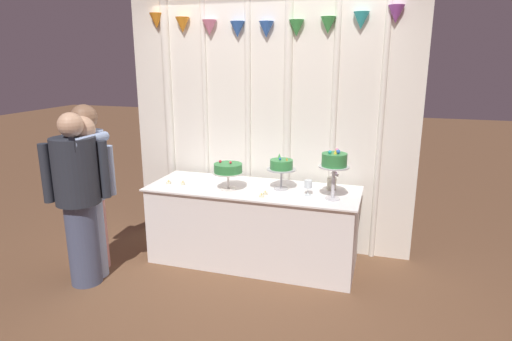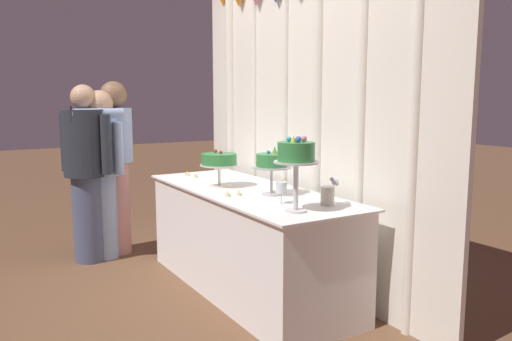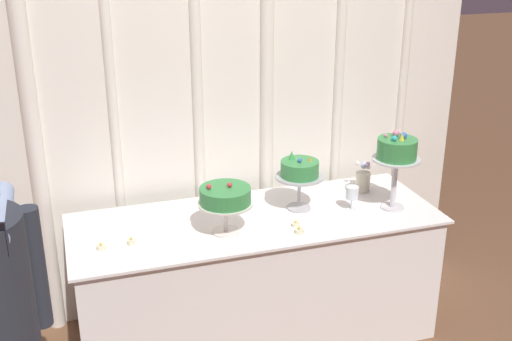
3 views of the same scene
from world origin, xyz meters
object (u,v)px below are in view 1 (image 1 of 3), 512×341
(tealight_near_left, at_px, (183,183))
(guest_girl_blue_dress, at_px, (90,179))
(cake_display_center, at_px, (281,166))
(tealight_near_right, at_px, (262,196))
(flower_vase, at_px, (332,182))
(tealight_far_left, at_px, (169,183))
(wine_glass, at_px, (308,185))
(tealight_far_right, at_px, (265,193))
(cake_display_leftmost, at_px, (228,169))
(cake_display_rightmost, at_px, (334,162))
(guest_man_dark_suit, at_px, (78,195))
(cake_table, at_px, (253,225))
(guest_man_pink_jacket, at_px, (88,191))

(tealight_near_left, height_order, guest_girl_blue_dress, guest_girl_blue_dress)
(cake_display_center, relative_size, tealight_near_right, 7.10)
(flower_vase, bearing_deg, tealight_far_left, -170.02)
(wine_glass, bearing_deg, guest_girl_blue_dress, -165.43)
(tealight_far_left, height_order, tealight_far_right, same)
(cake_display_center, bearing_deg, tealight_far_left, -172.28)
(flower_vase, height_order, tealight_far_right, flower_vase)
(cake_display_leftmost, height_order, tealight_far_left, cake_display_leftmost)
(cake_display_rightmost, bearing_deg, flower_vase, 98.85)
(cake_display_rightmost, bearing_deg, tealight_far_right, -175.38)
(cake_display_center, relative_size, guest_girl_blue_dress, 0.21)
(tealight_far_right, relative_size, guest_girl_blue_dress, 0.03)
(tealight_far_right, bearing_deg, cake_display_rightmost, 4.62)
(wine_glass, relative_size, guest_man_dark_suit, 0.09)
(cake_display_leftmost, height_order, tealight_near_right, cake_display_leftmost)
(guest_girl_blue_dress, bearing_deg, tealight_far_left, 39.44)
(flower_vase, distance_m, tealight_near_right, 0.71)
(tealight_far_left, relative_size, tealight_near_left, 1.08)
(cake_display_rightmost, bearing_deg, guest_girl_blue_dress, -168.22)
(tealight_far_left, bearing_deg, tealight_near_left, 5.50)
(tealight_far_left, bearing_deg, guest_man_dark_suit, -122.37)
(cake_display_rightmost, xyz_separation_m, tealight_near_right, (-0.62, -0.13, -0.32))
(tealight_far_left, relative_size, guest_man_dark_suit, 0.03)
(tealight_far_left, xyz_separation_m, guest_man_dark_suit, (-0.47, -0.74, 0.05))
(cake_table, xyz_separation_m, tealight_near_right, (0.16, -0.25, 0.39))
(guest_man_pink_jacket, bearing_deg, wine_glass, 19.18)
(cake_table, relative_size, cake_display_center, 6.03)
(tealight_far_right, bearing_deg, guest_girl_blue_dress, -165.55)
(guest_man_dark_suit, bearing_deg, cake_table, 32.91)
(flower_vase, distance_m, guest_girl_blue_dress, 2.26)
(tealight_near_left, xyz_separation_m, tealight_far_right, (0.86, -0.07, -0.00))
(flower_vase, height_order, tealight_near_left, flower_vase)
(wine_glass, height_order, guest_man_dark_suit, guest_man_dark_suit)
(cake_display_rightmost, distance_m, guest_man_pink_jacket, 2.20)
(cake_table, height_order, tealight_near_right, tealight_near_right)
(wine_glass, bearing_deg, tealight_near_right, -154.77)
(tealight_near_right, bearing_deg, cake_table, 122.75)
(cake_table, relative_size, guest_man_dark_suit, 1.32)
(guest_man_dark_suit, bearing_deg, cake_display_rightmost, 19.35)
(tealight_near_right, distance_m, guest_girl_blue_dress, 1.60)
(tealight_far_left, xyz_separation_m, tealight_near_right, (1.00, -0.14, 0.00))
(cake_display_leftmost, bearing_deg, tealight_near_right, -18.59)
(cake_display_center, bearing_deg, flower_vase, 15.27)
(guest_man_pink_jacket, relative_size, guest_girl_blue_dress, 0.95)
(cake_display_rightmost, xyz_separation_m, tealight_far_right, (-0.61, -0.05, -0.32))
(tealight_far_left, distance_m, guest_man_pink_jacket, 0.77)
(guest_man_pink_jacket, bearing_deg, guest_man_dark_suit, -86.98)
(cake_table, relative_size, tealight_near_right, 42.80)
(tealight_near_left, distance_m, guest_man_pink_jacket, 0.88)
(cake_display_center, xyz_separation_m, wine_glass, (0.28, -0.11, -0.13))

